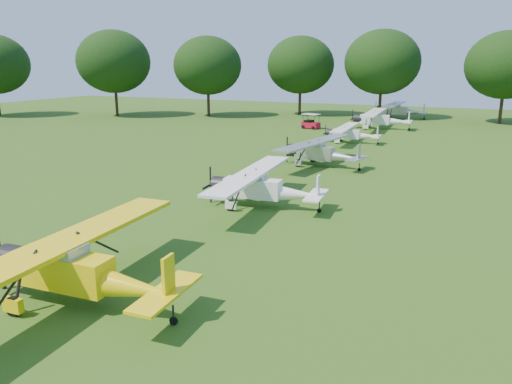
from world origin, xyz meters
TOP-DOWN VIEW (x-y plane):
  - ground at (0.00, 0.00)m, footprint 160.00×160.00m
  - tree_belt at (3.57, 0.16)m, footprint 137.36×130.27m
  - aircraft_2 at (0.25, -8.09)m, footprint 7.53×11.99m
  - aircraft_3 at (1.10, 5.42)m, footprint 6.91×11.01m
  - aircraft_4 at (0.66, 18.13)m, footprint 6.82×10.80m
  - aircraft_5 at (-0.11, 30.94)m, footprint 5.76×9.17m
  - aircraft_6 at (0.40, 43.59)m, footprint 7.42×11.81m
  - aircraft_7 at (0.63, 57.21)m, footprint 7.49×11.90m
  - golf_cart at (-7.55, 40.37)m, footprint 2.40×1.80m

SIDE VIEW (x-z plane):
  - ground at x=0.00m, z-range 0.00..0.00m
  - golf_cart at x=-7.55m, z-range -0.30..1.54m
  - aircraft_5 at x=-0.11m, z-range 0.15..1.96m
  - aircraft_4 at x=0.66m, z-range 0.18..2.30m
  - aircraft_3 at x=1.10m, z-range 0.18..2.35m
  - aircraft_6 at x=0.40m, z-range 0.20..2.52m
  - aircraft_7 at x=0.63m, z-range 0.20..2.55m
  - aircraft_2 at x=0.25m, z-range 0.20..2.56m
  - tree_belt at x=3.57m, z-range 0.77..15.29m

